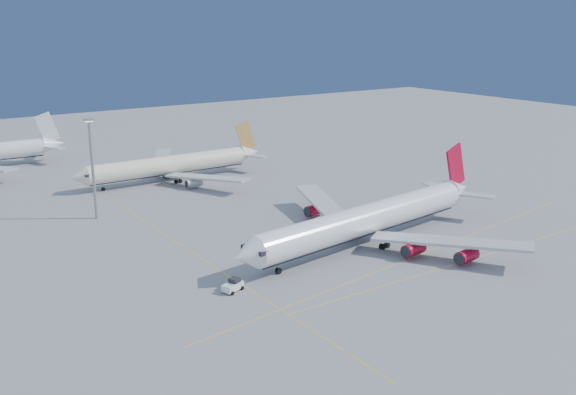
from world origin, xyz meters
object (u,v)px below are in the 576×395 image
(airliner_virgin, at_px, (371,219))
(light_mast, at_px, (92,160))
(pushback_tug, at_px, (233,285))
(airliner_etihad, at_px, (173,165))

(airliner_virgin, distance_m, light_mast, 69.29)
(pushback_tug, bearing_deg, airliner_etihad, 51.07)
(airliner_etihad, relative_size, light_mast, 2.48)
(airliner_virgin, distance_m, pushback_tug, 39.04)
(airliner_virgin, relative_size, airliner_etihad, 1.21)
(airliner_virgin, xyz_separation_m, light_mast, (-44.41, 52.38, 9.23))
(airliner_etihad, bearing_deg, airliner_virgin, -81.99)
(light_mast, bearing_deg, airliner_virgin, -49.71)
(pushback_tug, xyz_separation_m, light_mast, (-6.07, 58.12, 13.75))
(airliner_etihad, distance_m, light_mast, 42.64)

